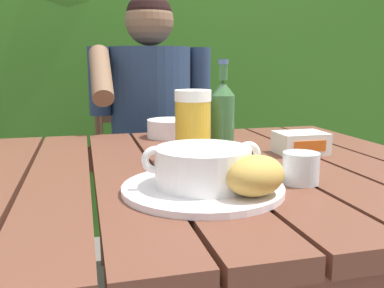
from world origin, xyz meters
The scene contains 13 objects.
dining_table centered at (0.00, 0.00, 0.66)m, with size 1.23×0.98×0.76m.
hedge_backdrop centered at (0.01, 1.78, 1.04)m, with size 3.44×0.96×2.15m.
chair_near_diner centered at (0.05, 0.93, 0.47)m, with size 0.43×0.46×0.92m.
person_eating centered at (0.04, 0.73, 0.74)m, with size 0.48×0.47×1.26m.
serving_plate centered at (-0.01, -0.20, 0.76)m, with size 0.30×0.30×0.01m.
soup_bowl centered at (-0.01, -0.20, 0.81)m, with size 0.23×0.18×0.08m.
bread_roll centered at (0.06, -0.28, 0.80)m, with size 0.14×0.13×0.07m.
beer_glass centered at (0.03, 0.03, 0.84)m, with size 0.09×0.09×0.17m.
beer_bottle centered at (0.11, 0.06, 0.86)m, with size 0.06×0.06×0.24m.
water_glass_small centered at (0.19, -0.19, 0.79)m, with size 0.07×0.07×0.06m.
butter_tub centered at (0.33, 0.06, 0.78)m, with size 0.13×0.10×0.06m.
table_knife centered at (0.13, -0.11, 0.76)m, with size 0.16×0.05×0.01m.
diner_bowl centered at (0.05, 0.39, 0.78)m, with size 0.14×0.14×0.06m.
Camera 1 is at (-0.22, -0.92, 0.99)m, focal length 39.46 mm.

